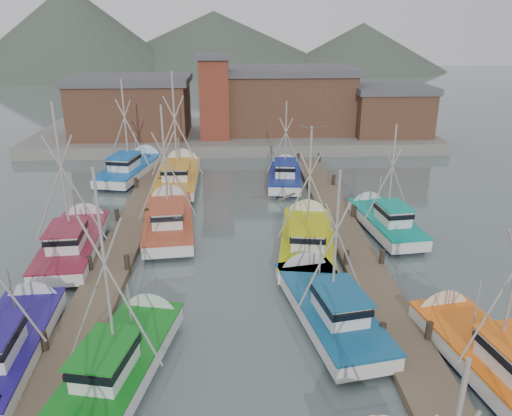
{
  "coord_description": "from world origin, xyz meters",
  "views": [
    {
      "loc": [
        -0.15,
        -19.46,
        13.16
      ],
      "look_at": [
        1.15,
        8.15,
        2.6
      ],
      "focal_mm": 35.0,
      "sensor_mm": 36.0,
      "label": 1
    }
  ],
  "objects_px": {
    "boat_12": "(179,176)",
    "boat_8": "(169,219)",
    "lookout_tower": "(214,96)",
    "boat_4": "(124,358)"
  },
  "relations": [
    {
      "from": "lookout_tower",
      "to": "boat_8",
      "type": "bearing_deg",
      "value": -96.6
    },
    {
      "from": "boat_4",
      "to": "boat_8",
      "type": "bearing_deg",
      "value": 101.33
    },
    {
      "from": "boat_4",
      "to": "boat_12",
      "type": "xyz_separation_m",
      "value": [
        -0.23,
        24.23,
        0.0
      ]
    },
    {
      "from": "lookout_tower",
      "to": "boat_8",
      "type": "xyz_separation_m",
      "value": [
        -2.49,
        -21.57,
        -4.87
      ]
    },
    {
      "from": "boat_12",
      "to": "boat_8",
      "type": "bearing_deg",
      "value": -88.76
    },
    {
      "from": "boat_4",
      "to": "boat_12",
      "type": "height_order",
      "value": "boat_12"
    },
    {
      "from": "lookout_tower",
      "to": "boat_12",
      "type": "height_order",
      "value": "lookout_tower"
    },
    {
      "from": "lookout_tower",
      "to": "boat_12",
      "type": "distance_m",
      "value": 13.1
    },
    {
      "from": "boat_8",
      "to": "boat_12",
      "type": "xyz_separation_m",
      "value": [
        -0.29,
        9.74,
        0.0
      ]
    },
    {
      "from": "boat_4",
      "to": "boat_8",
      "type": "relative_size",
      "value": 0.95
    }
  ]
}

